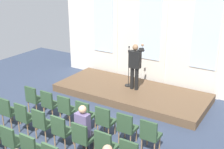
{
  "coord_description": "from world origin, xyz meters",
  "views": [
    {
      "loc": [
        4.69,
        -4.35,
        4.57
      ],
      "look_at": [
        0.03,
        3.16,
        1.29
      ],
      "focal_mm": 47.32,
      "sensor_mm": 36.0,
      "label": 1
    }
  ],
  "objects_px": {
    "chair_r1_c5": "(105,145)",
    "chair_r1_c0": "(8,110)",
    "chair_r1_c4": "(82,137)",
    "chair_r2_c3": "(32,149)",
    "chair_r2_c2": "(12,140)",
    "audience_r1_c4": "(84,127)",
    "chair_r0_c0": "(34,98)",
    "chair_r0_c4": "(105,120)",
    "mic_stand": "(129,77)",
    "chair_r0_c1": "(50,103)",
    "chair_r0_c6": "(150,134)",
    "chair_r0_c5": "(126,126)",
    "chair_r1_c3": "(61,129)",
    "speaker": "(135,64)",
    "chair_r1_c1": "(24,116)",
    "chair_r0_c2": "(67,108)",
    "chair_r0_c3": "(85,114)",
    "chair_r1_c2": "(42,122)"
  },
  "relations": [
    {
      "from": "chair_r0_c1",
      "to": "chair_r0_c4",
      "type": "xyz_separation_m",
      "value": [
        2.07,
        0.0,
        0.0
      ]
    },
    {
      "from": "mic_stand",
      "to": "audience_r1_c4",
      "type": "xyz_separation_m",
      "value": [
        0.93,
        -4.01,
        0.15
      ]
    },
    {
      "from": "audience_r1_c4",
      "to": "chair_r0_c2",
      "type": "bearing_deg",
      "value": 145.44
    },
    {
      "from": "chair_r1_c3",
      "to": "chair_r0_c5",
      "type": "bearing_deg",
      "value": 36.71
    },
    {
      "from": "chair_r0_c0",
      "to": "chair_r0_c3",
      "type": "relative_size",
      "value": 1.0
    },
    {
      "from": "chair_r0_c2",
      "to": "chair_r1_c1",
      "type": "relative_size",
      "value": 1.0
    },
    {
      "from": "chair_r2_c3",
      "to": "chair_r0_c2",
      "type": "bearing_deg",
      "value": 108.54
    },
    {
      "from": "chair_r0_c6",
      "to": "chair_r1_c3",
      "type": "distance_m",
      "value": 2.31
    },
    {
      "from": "chair_r1_c2",
      "to": "chair_r1_c5",
      "type": "distance_m",
      "value": 2.07
    },
    {
      "from": "chair_r0_c2",
      "to": "chair_r2_c2",
      "type": "relative_size",
      "value": 1.0
    },
    {
      "from": "chair_r1_c4",
      "to": "chair_r2_c3",
      "type": "xyz_separation_m",
      "value": [
        -0.69,
        -1.03,
        0.0
      ]
    },
    {
      "from": "speaker",
      "to": "chair_r1_c1",
      "type": "xyz_separation_m",
      "value": [
        -1.47,
        -3.93,
        -0.73
      ]
    },
    {
      "from": "mic_stand",
      "to": "chair_r0_c3",
      "type": "relative_size",
      "value": 1.65
    },
    {
      "from": "chair_r0_c5",
      "to": "chair_r1_c4",
      "type": "height_order",
      "value": "same"
    },
    {
      "from": "chair_r0_c1",
      "to": "chair_r0_c4",
      "type": "bearing_deg",
      "value": 0.0
    },
    {
      "from": "chair_r0_c2",
      "to": "chair_r2_c2",
      "type": "bearing_deg",
      "value": -90.0
    },
    {
      "from": "chair_r0_c3",
      "to": "mic_stand",
      "type": "bearing_deg",
      "value": 94.49
    },
    {
      "from": "chair_r0_c0",
      "to": "chair_r1_c4",
      "type": "xyz_separation_m",
      "value": [
        2.76,
        -1.03,
        0.0
      ]
    },
    {
      "from": "chair_r1_c3",
      "to": "audience_r1_c4",
      "type": "relative_size",
      "value": 0.68
    },
    {
      "from": "chair_r0_c5",
      "to": "chair_r1_c3",
      "type": "relative_size",
      "value": 1.0
    },
    {
      "from": "chair_r0_c2",
      "to": "chair_r2_c2",
      "type": "distance_m",
      "value": 2.06
    },
    {
      "from": "chair_r1_c3",
      "to": "chair_r2_c3",
      "type": "height_order",
      "value": "same"
    },
    {
      "from": "chair_r1_c4",
      "to": "chair_r1_c5",
      "type": "bearing_deg",
      "value": 0.0
    },
    {
      "from": "chair_r1_c2",
      "to": "chair_r1_c5",
      "type": "xyz_separation_m",
      "value": [
        2.07,
        0.0,
        0.0
      ]
    },
    {
      "from": "chair_r0_c0",
      "to": "chair_r1_c4",
      "type": "bearing_deg",
      "value": -20.44
    },
    {
      "from": "chair_r0_c1",
      "to": "chair_r0_c5",
      "type": "bearing_deg",
      "value": 0.0
    },
    {
      "from": "chair_r2_c3",
      "to": "chair_r0_c0",
      "type": "bearing_deg",
      "value": 135.17
    },
    {
      "from": "chair_r1_c5",
      "to": "chair_r1_c0",
      "type": "bearing_deg",
      "value": 180.0
    },
    {
      "from": "chair_r0_c4",
      "to": "chair_r1_c2",
      "type": "xyz_separation_m",
      "value": [
        -1.38,
        -1.03,
        0.0
      ]
    },
    {
      "from": "chair_r1_c3",
      "to": "chair_r1_c4",
      "type": "relative_size",
      "value": 1.0
    },
    {
      "from": "chair_r0_c4",
      "to": "chair_r2_c3",
      "type": "height_order",
      "value": "same"
    },
    {
      "from": "audience_r1_c4",
      "to": "chair_r1_c5",
      "type": "xyz_separation_m",
      "value": [
        0.69,
        -0.08,
        -0.23
      ]
    },
    {
      "from": "chair_r0_c6",
      "to": "chair_r1_c1",
      "type": "relative_size",
      "value": 1.0
    },
    {
      "from": "chair_r0_c0",
      "to": "chair_r0_c6",
      "type": "bearing_deg",
      "value": 0.0
    },
    {
      "from": "chair_r2_c2",
      "to": "chair_r1_c0",
      "type": "bearing_deg",
      "value": 143.29
    },
    {
      "from": "mic_stand",
      "to": "chair_r0_c0",
      "type": "height_order",
      "value": "mic_stand"
    },
    {
      "from": "chair_r0_c0",
      "to": "chair_r2_c3",
      "type": "xyz_separation_m",
      "value": [
        2.07,
        -2.06,
        0.0
      ]
    },
    {
      "from": "chair_r1_c3",
      "to": "chair_r0_c3",
      "type": "bearing_deg",
      "value": 90.0
    },
    {
      "from": "chair_r0_c0",
      "to": "chair_r0_c4",
      "type": "height_order",
      "value": "same"
    },
    {
      "from": "chair_r1_c2",
      "to": "audience_r1_c4",
      "type": "xyz_separation_m",
      "value": [
        1.38,
        0.08,
        0.23
      ]
    },
    {
      "from": "chair_r1_c4",
      "to": "chair_r0_c5",
      "type": "bearing_deg",
      "value": 56.15
    },
    {
      "from": "chair_r0_c3",
      "to": "chair_r1_c1",
      "type": "distance_m",
      "value": 1.72
    },
    {
      "from": "mic_stand",
      "to": "chair_r1_c0",
      "type": "xyz_separation_m",
      "value": [
        -1.83,
        -4.08,
        -0.08
      ]
    },
    {
      "from": "chair_r1_c3",
      "to": "chair_r2_c2",
      "type": "relative_size",
      "value": 1.0
    },
    {
      "from": "chair_r0_c3",
      "to": "chair_r0_c5",
      "type": "xyz_separation_m",
      "value": [
        1.38,
        0.0,
        0.0
      ]
    },
    {
      "from": "mic_stand",
      "to": "chair_r0_c1",
      "type": "height_order",
      "value": "mic_stand"
    },
    {
      "from": "chair_r0_c1",
      "to": "chair_r1_c4",
      "type": "height_order",
      "value": "same"
    },
    {
      "from": "mic_stand",
      "to": "chair_r0_c6",
      "type": "distance_m",
      "value": 3.83
    },
    {
      "from": "chair_r1_c1",
      "to": "chair_r1_c5",
      "type": "relative_size",
      "value": 1.0
    },
    {
      "from": "chair_r0_c4",
      "to": "chair_r1_c4",
      "type": "bearing_deg",
      "value": -90.0
    }
  ]
}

